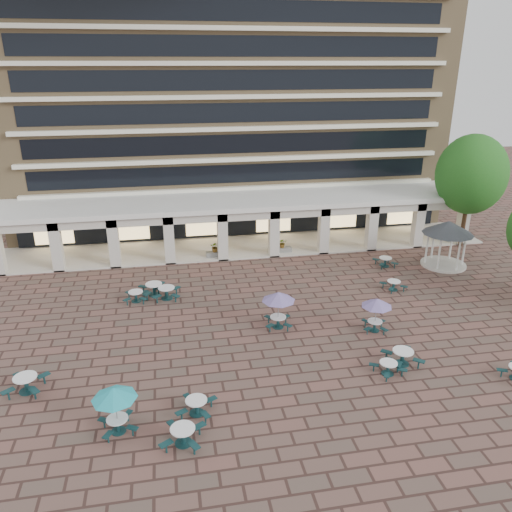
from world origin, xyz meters
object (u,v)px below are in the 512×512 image
object	(u,v)px
picnic_table_2	(388,367)
planter_right	(282,247)
picnic_table_1	(183,434)
planter_left	(215,251)
picnic_table_0	(26,383)
gazebo	(448,233)

from	to	relation	value
picnic_table_2	planter_right	size ratio (longest dim) A/B	1.21
picnic_table_1	planter_left	world-z (taller)	planter_left
picnic_table_0	picnic_table_2	distance (m)	18.04
picnic_table_0	picnic_table_1	distance (m)	8.86
picnic_table_2	gazebo	xyz separation A→B (m)	(10.54, 13.00, 2.31)
picnic_table_1	picnic_table_2	distance (m)	11.07
picnic_table_1	planter_left	size ratio (longest dim) A/B	1.38
planter_left	picnic_table_2	bearing A→B (deg)	-68.70
planter_right	picnic_table_1	bearing A→B (deg)	-113.69
picnic_table_0	gazebo	size ratio (longest dim) A/B	0.54
gazebo	planter_right	world-z (taller)	gazebo
picnic_table_0	picnic_table_2	xyz separation A→B (m)	(17.95, -1.81, -0.09)
picnic_table_0	planter_right	world-z (taller)	planter_right
picnic_table_2	planter_left	size ratio (longest dim) A/B	1.21
picnic_table_1	gazebo	bearing A→B (deg)	52.23
picnic_table_2	planter_left	xyz separation A→B (m)	(-7.00, 17.95, 0.18)
picnic_table_1	planter_right	distance (m)	23.05
picnic_table_1	picnic_table_0	bearing A→B (deg)	160.74
picnic_table_2	gazebo	distance (m)	16.89
planter_left	picnic_table_1	bearing A→B (deg)	-99.71
planter_left	gazebo	bearing A→B (deg)	-15.75
picnic_table_1	planter_right	xyz separation A→B (m)	(9.26, 21.11, 0.05)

